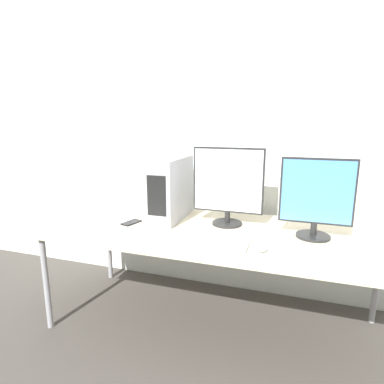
% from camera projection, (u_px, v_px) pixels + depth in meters
% --- Properties ---
extents(ground_plane, '(14.00, 14.00, 0.00)m').
position_uv_depth(ground_plane, '(193.00, 371.00, 1.87)').
color(ground_plane, '#47423D').
extents(wall_back, '(8.00, 0.07, 2.70)m').
position_uv_depth(wall_back, '(234.00, 131.00, 2.57)').
color(wall_back, silver).
rests_on(wall_back, ground_plane).
extents(desk, '(2.34, 0.94, 0.72)m').
position_uv_depth(desk, '(214.00, 235.00, 2.16)').
color(desk, beige).
rests_on(desk, ground_plane).
extents(pc_tower, '(0.19, 0.49, 0.46)m').
position_uv_depth(pc_tower, '(170.00, 189.00, 2.35)').
color(pc_tower, '#9E9EA3').
rests_on(pc_tower, desk).
extents(monitor_main, '(0.49, 0.21, 0.54)m').
position_uv_depth(monitor_main, '(228.00, 185.00, 2.20)').
color(monitor_main, black).
rests_on(monitor_main, desk).
extents(monitor_right_near, '(0.44, 0.21, 0.50)m').
position_uv_depth(monitor_right_near, '(316.00, 197.00, 1.96)').
color(monitor_right_near, black).
rests_on(monitor_right_near, desk).
extents(keyboard, '(0.49, 0.18, 0.02)m').
position_uv_depth(keyboard, '(207.00, 241.00, 1.91)').
color(keyboard, silver).
rests_on(keyboard, desk).
extents(mouse, '(0.06, 0.09, 0.02)m').
position_uv_depth(mouse, '(263.00, 248.00, 1.81)').
color(mouse, '#B2B2B7').
rests_on(mouse, desk).
extents(cell_phone, '(0.11, 0.16, 0.01)m').
position_uv_depth(cell_phone, '(131.00, 222.00, 2.29)').
color(cell_phone, black).
rests_on(cell_phone, desk).
extents(paper_sheet_left, '(0.26, 0.33, 0.00)m').
position_uv_depth(paper_sheet_left, '(150.00, 236.00, 2.03)').
color(paper_sheet_left, white).
rests_on(paper_sheet_left, desk).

